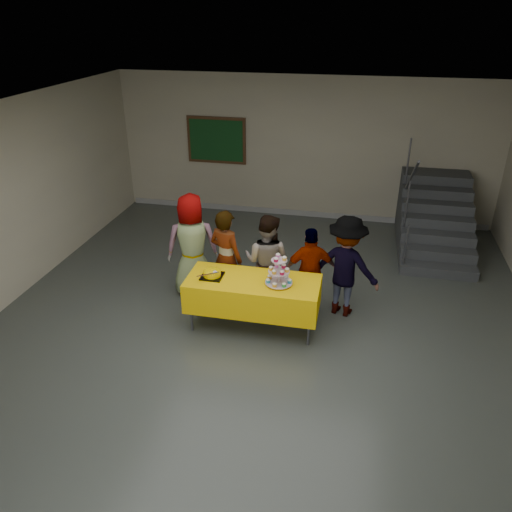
{
  "coord_description": "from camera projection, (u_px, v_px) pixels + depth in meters",
  "views": [
    {
      "loc": [
        1.2,
        -5.38,
        4.22
      ],
      "look_at": [
        -0.12,
        0.76,
        1.05
      ],
      "focal_mm": 35.0,
      "sensor_mm": 36.0,
      "label": 1
    }
  ],
  "objects": [
    {
      "name": "schoolchild_e",
      "position": [
        346.0,
        266.0,
        7.32
      ],
      "size": [
        1.13,
        0.83,
        1.57
      ],
      "primitive_type": "imported",
      "rotation": [
        0.0,
        0.0,
        2.87
      ],
      "color": "slate",
      "rests_on": "ground"
    },
    {
      "name": "schoolchild_a",
      "position": [
        192.0,
        245.0,
        7.84
      ],
      "size": [
        0.95,
        0.76,
        1.67
      ],
      "primitive_type": "imported",
      "rotation": [
        0.0,
        0.0,
        3.46
      ],
      "color": "slate",
      "rests_on": "ground"
    },
    {
      "name": "schoolchild_b",
      "position": [
        226.0,
        258.0,
        7.57
      ],
      "size": [
        0.67,
        0.56,
        1.56
      ],
      "primitive_type": "imported",
      "rotation": [
        0.0,
        0.0,
        2.74
      ],
      "color": "slate",
      "rests_on": "ground"
    },
    {
      "name": "bear_cake",
      "position": [
        212.0,
        273.0,
        7.05
      ],
      "size": [
        0.32,
        0.36,
        0.12
      ],
      "color": "black",
      "rests_on": "bake_table"
    },
    {
      "name": "bake_table",
      "position": [
        253.0,
        293.0,
        7.08
      ],
      "size": [
        1.88,
        0.78,
        0.77
      ],
      "color": "#595960",
      "rests_on": "ground"
    },
    {
      "name": "staircase",
      "position": [
        433.0,
        219.0,
        9.7
      ],
      "size": [
        1.3,
        2.4,
        2.04
      ],
      "color": "#424447",
      "rests_on": "ground"
    },
    {
      "name": "schoolchild_c",
      "position": [
        267.0,
        261.0,
        7.54
      ],
      "size": [
        0.82,
        0.69,
        1.5
      ],
      "primitive_type": "imported",
      "rotation": [
        0.0,
        0.0,
        2.96
      ],
      "color": "slate",
      "rests_on": "ground"
    },
    {
      "name": "cupcake_stand",
      "position": [
        279.0,
        274.0,
        6.81
      ],
      "size": [
        0.38,
        0.38,
        0.44
      ],
      "color": "silver",
      "rests_on": "bake_table"
    },
    {
      "name": "room_shell",
      "position": [
        252.0,
        203.0,
        5.88
      ],
      "size": [
        10.0,
        10.04,
        3.02
      ],
      "color": "#4C514C",
      "rests_on": "ground"
    },
    {
      "name": "schoolchild_d",
      "position": [
        310.0,
        272.0,
        7.38
      ],
      "size": [
        0.87,
        0.53,
        1.38
      ],
      "primitive_type": "imported",
      "rotation": [
        0.0,
        0.0,
        3.39
      ],
      "color": "slate",
      "rests_on": "ground"
    },
    {
      "name": "noticeboard",
      "position": [
        216.0,
        140.0,
        10.79
      ],
      "size": [
        1.3,
        0.05,
        1.0
      ],
      "color": "#472B16",
      "rests_on": "ground"
    }
  ]
}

